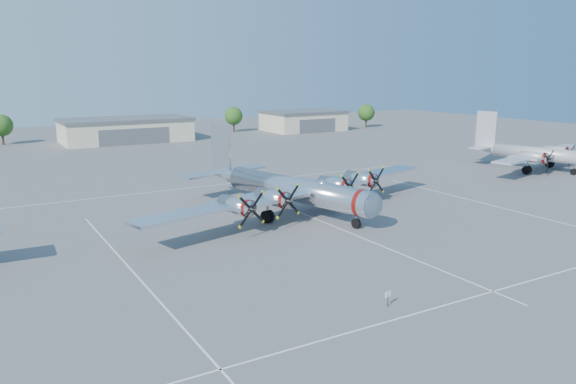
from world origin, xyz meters
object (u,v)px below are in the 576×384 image
main_bomber_b29 (289,212)px  hangar_east (303,120)px  hangar_center (126,130)px  info_placard (388,296)px  tree_east (234,116)px  tree_west (1,126)px  twin_engine_east (531,170)px  tree_far_east (366,113)px

main_bomber_b29 → hangar_east: bearing=42.7°
hangar_center → info_placard: bearing=-94.8°
tree_east → main_bomber_b29: bearing=-110.8°
tree_west → twin_engine_east: tree_west is taller
twin_engine_east → info_placard: 64.16m
tree_east → twin_engine_east: size_ratio=0.23×
twin_engine_east → hangar_east: bearing=76.0°
hangar_center → tree_east: tree_east is taller
tree_far_east → info_placard: tree_far_east is taller
tree_west → info_placard: tree_west is taller
main_bomber_b29 → info_placard: bearing=-120.2°
hangar_center → tree_far_east: bearing=-1.7°
main_bomber_b29 → tree_far_east: bearing=32.5°
hangar_center → tree_east: size_ratio=4.31×
hangar_center → main_bomber_b29: (-0.93, -75.45, -2.71)m
tree_east → twin_engine_east: (17.91, -77.57, -4.22)m
tree_west → twin_engine_east: bearing=-47.5°
hangar_east → tree_far_east: (20.00, -1.96, 1.51)m
hangar_center → hangar_east: size_ratio=1.39×
twin_engine_east → info_placard: size_ratio=26.24×
hangar_east → main_bomber_b29: size_ratio=0.48×
hangar_center → tree_east: 30.64m
tree_west → main_bomber_b29: size_ratio=0.16×
hangar_center → tree_west: tree_west is taller
tree_west → twin_engine_east: size_ratio=0.23×
tree_west → tree_east: size_ratio=1.00×
hangar_east → tree_east: size_ratio=3.10×
tree_east → tree_far_east: (38.00, -8.00, 0.00)m
hangar_east → hangar_center: bearing=-180.0°
tree_west → info_placard: size_ratio=6.02×
tree_east → info_placard: 114.81m
hangar_east → tree_east: 19.04m
hangar_east → main_bomber_b29: hangar_east is taller
tree_east → twin_engine_east: 79.73m
twin_engine_east → hangar_center: bearing=109.9°
main_bomber_b29 → twin_engine_east: 48.99m
hangar_center → info_placard: 102.44m
tree_far_east → twin_engine_east: tree_far_east is taller
hangar_center → twin_engine_east: bearing=-56.2°
hangar_center → main_bomber_b29: size_ratio=0.67×
tree_far_east → tree_east: bearing=168.1°
hangar_center → tree_east: (30.00, 6.04, 1.51)m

